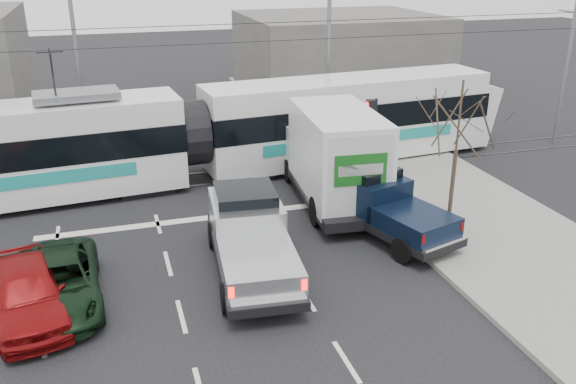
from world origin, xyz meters
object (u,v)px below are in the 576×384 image
object	(u,v)px
silver_pickup	(250,234)
traffic_signal	(372,125)
bare_tree	(459,123)
street_lamp_far	(70,39)
navy_pickup	(382,204)
green_car	(59,283)
tram	(191,135)
red_car	(27,292)
box_truck	(333,156)
street_lamp_near	(325,35)

from	to	relation	value
silver_pickup	traffic_signal	bearing A→B (deg)	42.50
bare_tree	street_lamp_far	world-z (taller)	street_lamp_far
navy_pickup	green_car	size ratio (longest dim) A/B	1.17
tram	red_car	xyz separation A→B (m)	(-5.59, -8.79, -1.21)
traffic_signal	box_truck	size ratio (longest dim) A/B	0.48
box_truck	navy_pickup	xyz separation A→B (m)	(0.60, -3.05, -0.74)
traffic_signal	street_lamp_far	size ratio (longest dim) A/B	0.40
bare_tree	street_lamp_near	bearing A→B (deg)	91.42
street_lamp_near	street_lamp_far	size ratio (longest dim) A/B	1.00
bare_tree	green_car	distance (m)	12.73
tram	box_truck	xyz separation A→B (m)	(4.63, -3.77, -0.16)
traffic_signal	tram	bearing A→B (deg)	151.51
traffic_signal	box_truck	xyz separation A→B (m)	(-1.67, -0.34, -0.94)
street_lamp_near	red_car	size ratio (longest dim) A/B	2.06
tram	traffic_signal	bearing A→B (deg)	-33.70
box_truck	red_car	size ratio (longest dim) A/B	1.70
silver_pickup	green_car	bearing A→B (deg)	-169.01
green_car	navy_pickup	bearing A→B (deg)	6.40
tram	silver_pickup	distance (m)	7.90
street_lamp_far	red_car	world-z (taller)	street_lamp_far
bare_tree	street_lamp_near	distance (m)	11.58
street_lamp_far	green_car	distance (m)	15.13
street_lamp_near	street_lamp_far	distance (m)	11.67
bare_tree	navy_pickup	world-z (taller)	bare_tree
traffic_signal	tram	world-z (taller)	tram
navy_pickup	green_car	bearing A→B (deg)	171.78
navy_pickup	silver_pickup	bearing A→B (deg)	175.14
navy_pickup	red_car	distance (m)	11.01
street_lamp_far	navy_pickup	world-z (taller)	street_lamp_far
traffic_signal	navy_pickup	world-z (taller)	traffic_signal
street_lamp_near	box_truck	bearing A→B (deg)	-107.76
silver_pickup	navy_pickup	xyz separation A→B (m)	(4.75, 1.02, -0.04)
silver_pickup	green_car	size ratio (longest dim) A/B	1.34
bare_tree	silver_pickup	xyz separation A→B (m)	(-6.95, -0.42, -2.69)
navy_pickup	street_lamp_far	bearing A→B (deg)	109.71
silver_pickup	box_truck	size ratio (longest dim) A/B	0.84
street_lamp_near	traffic_signal	bearing A→B (deg)	-96.41
street_lamp_near	box_truck	distance (m)	8.88
silver_pickup	street_lamp_near	bearing A→B (deg)	66.12
street_lamp_far	tram	xyz separation A→B (m)	(4.35, -6.08, -3.15)
box_truck	green_car	distance (m)	10.62
red_car	silver_pickup	bearing A→B (deg)	-2.01
traffic_signal	street_lamp_near	bearing A→B (deg)	83.59
street_lamp_near	green_car	size ratio (longest dim) A/B	1.93
traffic_signal	silver_pickup	bearing A→B (deg)	-142.82
traffic_signal	box_truck	world-z (taller)	traffic_signal
bare_tree	red_car	distance (m)	13.45
bare_tree	green_car	size ratio (longest dim) A/B	1.07
traffic_signal	navy_pickup	bearing A→B (deg)	-107.44
tram	green_car	xyz separation A→B (m)	(-4.87, -8.37, -1.31)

